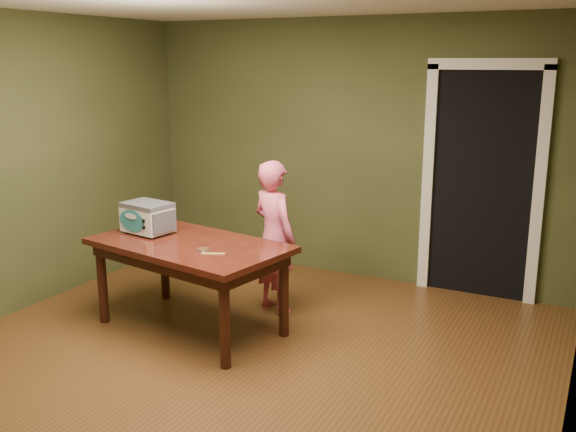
{
  "coord_description": "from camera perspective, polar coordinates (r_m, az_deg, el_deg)",
  "views": [
    {
      "loc": [
        2.34,
        -3.51,
        2.18
      ],
      "look_at": [
        0.05,
        1.0,
        0.95
      ],
      "focal_mm": 40.0,
      "sensor_mm": 36.0,
      "label": 1
    }
  ],
  "objects": [
    {
      "name": "spatula",
      "position": [
        4.9,
        -6.68,
        -3.35
      ],
      "size": [
        0.18,
        0.09,
        0.01
      ],
      "primitive_type": "cube",
      "rotation": [
        0.0,
        0.0,
        0.39
      ],
      "color": "#D7BA5D",
      "rests_on": "dining_table"
    },
    {
      "name": "doorway",
      "position": [
        6.48,
        17.32,
        3.05
      ],
      "size": [
        1.1,
        0.66,
        2.25
      ],
      "color": "black",
      "rests_on": "ground"
    },
    {
      "name": "toy_oven",
      "position": [
        5.56,
        -12.4,
        -0.05
      ],
      "size": [
        0.46,
        0.35,
        0.26
      ],
      "rotation": [
        0.0,
        0.0,
        -0.16
      ],
      "color": "#4C4F54",
      "rests_on": "dining_table"
    },
    {
      "name": "room_shell",
      "position": [
        4.24,
        -6.73,
        7.16
      ],
      "size": [
        4.52,
        5.02,
        2.61
      ],
      "color": "#4A4E29",
      "rests_on": "ground"
    },
    {
      "name": "floor",
      "position": [
        4.75,
        -6.15,
        -13.75
      ],
      "size": [
        5.0,
        5.0,
        0.0
      ],
      "primitive_type": "plane",
      "color": "brown",
      "rests_on": "ground"
    },
    {
      "name": "child",
      "position": [
        5.62,
        -1.22,
        -1.86
      ],
      "size": [
        0.58,
        0.5,
        1.35
      ],
      "primitive_type": "imported",
      "rotation": [
        0.0,
        0.0,
        2.72
      ],
      "color": "#EA607F",
      "rests_on": "floor"
    },
    {
      "name": "baking_pan",
      "position": [
        4.99,
        -7.55,
        -2.98
      ],
      "size": [
        0.1,
        0.1,
        0.02
      ],
      "color": "silver",
      "rests_on": "dining_table"
    },
    {
      "name": "dining_table",
      "position": [
        5.28,
        -8.76,
        -3.35
      ],
      "size": [
        1.73,
        1.17,
        0.75
      ],
      "rotation": [
        0.0,
        0.0,
        -0.18
      ],
      "color": "#39110D",
      "rests_on": "floor"
    }
  ]
}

